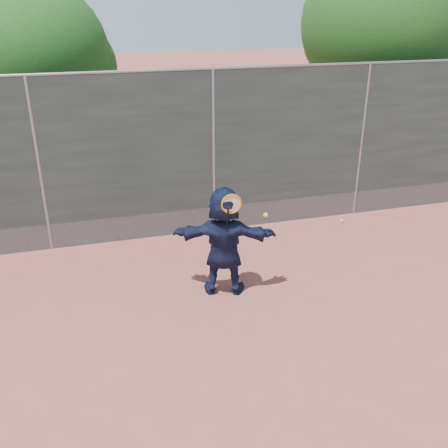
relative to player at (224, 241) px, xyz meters
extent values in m
plane|color=#9E4C42|center=(0.42, -1.32, -0.83)|extent=(80.00, 80.00, 0.00)
imported|color=#141B38|center=(0.00, 0.00, 0.00)|extent=(1.62, 0.93, 1.66)
sphere|color=#D3F837|center=(2.96, 1.82, -0.80)|extent=(0.07, 0.07, 0.07)
cube|color=#38423D|center=(0.42, 2.18, 0.92)|extent=(20.00, 0.04, 2.50)
cube|color=slate|center=(0.42, 2.18, -0.58)|extent=(20.00, 0.03, 0.50)
cylinder|color=gray|center=(0.42, 2.18, 2.17)|extent=(20.00, 0.05, 0.05)
cylinder|color=gray|center=(-2.58, 2.18, 0.67)|extent=(0.06, 0.06, 3.00)
cylinder|color=gray|center=(0.42, 2.18, 0.67)|extent=(0.06, 0.06, 3.00)
cylinder|color=gray|center=(3.42, 2.18, 0.67)|extent=(0.06, 0.06, 3.00)
torus|color=orange|center=(0.05, -0.20, 0.66)|extent=(0.29, 0.04, 0.29)
cylinder|color=beige|center=(0.05, -0.20, 0.66)|extent=(0.25, 0.02, 0.25)
cylinder|color=black|center=(0.00, -0.18, 0.46)|extent=(0.03, 0.13, 0.33)
sphere|color=#D3F837|center=(0.58, -0.15, 0.41)|extent=(0.07, 0.07, 0.07)
cylinder|color=#382314|center=(4.92, 4.38, 0.47)|extent=(0.28, 0.28, 2.60)
sphere|color=#23561C|center=(4.92, 4.38, 2.76)|extent=(3.60, 3.60, 3.60)
sphere|color=#23561C|center=(5.64, 4.58, 2.40)|extent=(2.52, 2.52, 2.52)
cylinder|color=#382314|center=(-2.58, 5.18, 0.27)|extent=(0.28, 0.28, 2.20)
sphere|color=#23561C|center=(-2.58, 5.18, 2.19)|extent=(3.00, 3.00, 3.00)
sphere|color=#23561C|center=(-1.98, 5.38, 1.89)|extent=(2.10, 2.10, 2.10)
cone|color=#387226|center=(0.67, 2.06, -0.70)|extent=(0.03, 0.03, 0.26)
cone|color=#387226|center=(0.97, 2.08, -0.68)|extent=(0.03, 0.03, 0.30)
cone|color=#387226|center=(0.32, 2.04, -0.72)|extent=(0.03, 0.03, 0.22)
camera|label=1|loc=(-1.78, -6.30, 3.22)|focal=40.00mm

